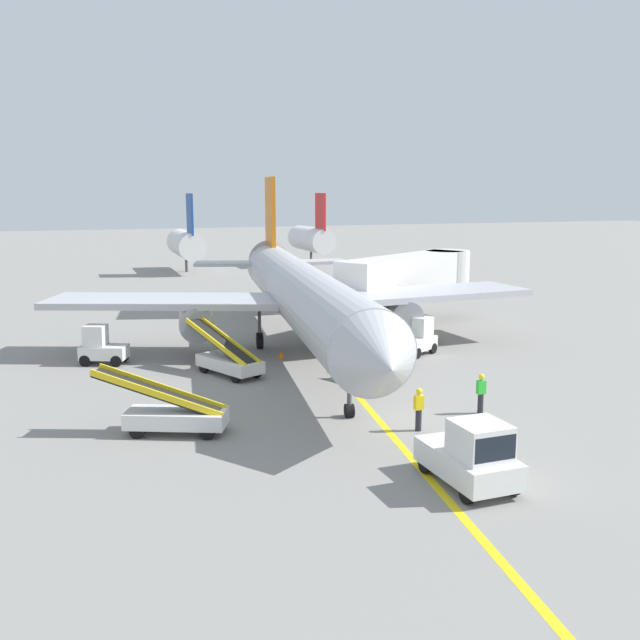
{
  "coord_description": "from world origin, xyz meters",
  "views": [
    {
      "loc": [
        -11.54,
        -24.97,
        9.17
      ],
      "look_at": [
        0.56,
        9.4,
        2.5
      ],
      "focal_mm": 39.99,
      "sensor_mm": 36.0,
      "label": 1
    }
  ],
  "objects_px": {
    "airliner": "(301,293)",
    "baggage_tug_near_wing": "(418,338)",
    "pushback_tug": "(472,456)",
    "safety_cone_nose_left": "(102,368)",
    "belt_loader_forward_hold": "(173,414)",
    "ground_crew_wing_walker": "(481,392)",
    "ground_crew_marshaller": "(419,408)",
    "baggage_cart_loaded": "(371,371)",
    "safety_cone_nose_right": "(281,355)",
    "jet_bridge": "(415,274)",
    "belt_loader_aft_hold": "(228,360)",
    "baggage_tug_by_cargo_door": "(101,347)"
  },
  "relations": [
    {
      "from": "airliner",
      "to": "baggage_tug_near_wing",
      "type": "xyz_separation_m",
      "value": [
        6.14,
        -2.6,
        -2.49
      ]
    },
    {
      "from": "pushback_tug",
      "to": "safety_cone_nose_left",
      "type": "relative_size",
      "value": 8.3
    },
    {
      "from": "belt_loader_forward_hold",
      "to": "ground_crew_wing_walker",
      "type": "bearing_deg",
      "value": -8.16
    },
    {
      "from": "baggage_tug_near_wing",
      "to": "ground_crew_marshaller",
      "type": "bearing_deg",
      "value": -117.04
    },
    {
      "from": "baggage_cart_loaded",
      "to": "ground_crew_wing_walker",
      "type": "distance_m",
      "value": 6.7
    },
    {
      "from": "safety_cone_nose_right",
      "to": "belt_loader_forward_hold",
      "type": "bearing_deg",
      "value": -125.15
    },
    {
      "from": "ground_crew_wing_walker",
      "to": "safety_cone_nose_right",
      "type": "height_order",
      "value": "ground_crew_wing_walker"
    },
    {
      "from": "jet_bridge",
      "to": "safety_cone_nose_left",
      "type": "relative_size",
      "value": 27.96
    },
    {
      "from": "pushback_tug",
      "to": "ground_crew_marshaller",
      "type": "distance_m",
      "value": 5.31
    },
    {
      "from": "baggage_cart_loaded",
      "to": "safety_cone_nose_left",
      "type": "xyz_separation_m",
      "value": [
        -12.28,
        6.07,
        -0.25
      ]
    },
    {
      "from": "belt_loader_forward_hold",
      "to": "baggage_cart_loaded",
      "type": "distance_m",
      "value": 11.11
    },
    {
      "from": "baggage_tug_near_wing",
      "to": "baggage_cart_loaded",
      "type": "distance_m",
      "value": 6.52
    },
    {
      "from": "pushback_tug",
      "to": "belt_loader_forward_hold",
      "type": "height_order",
      "value": "belt_loader_forward_hold"
    },
    {
      "from": "baggage_tug_near_wing",
      "to": "pushback_tug",
      "type": "bearing_deg",
      "value": -111.95
    },
    {
      "from": "pushback_tug",
      "to": "baggage_tug_near_wing",
      "type": "distance_m",
      "value": 18.31
    },
    {
      "from": "pushback_tug",
      "to": "belt_loader_aft_hold",
      "type": "distance_m",
      "value": 16.59
    },
    {
      "from": "airliner",
      "to": "belt_loader_aft_hold",
      "type": "relative_size",
      "value": 6.96
    },
    {
      "from": "ground_crew_wing_walker",
      "to": "airliner",
      "type": "bearing_deg",
      "value": 105.07
    },
    {
      "from": "jet_bridge",
      "to": "ground_crew_wing_walker",
      "type": "relative_size",
      "value": 7.24
    },
    {
      "from": "baggage_tug_by_cargo_door",
      "to": "safety_cone_nose_left",
      "type": "distance_m",
      "value": 1.95
    },
    {
      "from": "belt_loader_forward_hold",
      "to": "safety_cone_nose_right",
      "type": "bearing_deg",
      "value": 54.85
    },
    {
      "from": "belt_loader_aft_hold",
      "to": "safety_cone_nose_right",
      "type": "distance_m",
      "value": 4.28
    },
    {
      "from": "jet_bridge",
      "to": "baggage_cart_loaded",
      "type": "distance_m",
      "value": 15.47
    },
    {
      "from": "belt_loader_aft_hold",
      "to": "safety_cone_nose_right",
      "type": "xyz_separation_m",
      "value": [
        3.47,
        2.44,
        -0.56
      ]
    },
    {
      "from": "baggage_cart_loaded",
      "to": "baggage_tug_near_wing",
      "type": "bearing_deg",
      "value": 42.2
    },
    {
      "from": "belt_loader_aft_hold",
      "to": "pushback_tug",
      "type": "bearing_deg",
      "value": -75.03
    },
    {
      "from": "jet_bridge",
      "to": "pushback_tug",
      "type": "relative_size",
      "value": 3.37
    },
    {
      "from": "ground_crew_wing_walker",
      "to": "safety_cone_nose_left",
      "type": "height_order",
      "value": "ground_crew_wing_walker"
    },
    {
      "from": "airliner",
      "to": "belt_loader_forward_hold",
      "type": "height_order",
      "value": "airliner"
    },
    {
      "from": "ground_crew_wing_walker",
      "to": "baggage_tug_by_cargo_door",
      "type": "bearing_deg",
      "value": 135.54
    },
    {
      "from": "belt_loader_forward_hold",
      "to": "safety_cone_nose_right",
      "type": "height_order",
      "value": "belt_loader_forward_hold"
    },
    {
      "from": "baggage_tug_by_cargo_door",
      "to": "belt_loader_aft_hold",
      "type": "relative_size",
      "value": 0.54
    },
    {
      "from": "pushback_tug",
      "to": "belt_loader_forward_hold",
      "type": "relative_size",
      "value": 0.72
    },
    {
      "from": "ground_crew_marshaller",
      "to": "safety_cone_nose_right",
      "type": "xyz_separation_m",
      "value": [
        -1.66,
        13.23,
        -0.69
      ]
    },
    {
      "from": "belt_loader_aft_hold",
      "to": "baggage_cart_loaded",
      "type": "distance_m",
      "value": 7.18
    },
    {
      "from": "ground_crew_wing_walker",
      "to": "safety_cone_nose_right",
      "type": "distance_m",
      "value": 13.19
    },
    {
      "from": "belt_loader_forward_hold",
      "to": "ground_crew_marshaller",
      "type": "relative_size",
      "value": 3.0
    },
    {
      "from": "baggage_cart_loaded",
      "to": "ground_crew_marshaller",
      "type": "bearing_deg",
      "value": -99.07
    },
    {
      "from": "safety_cone_nose_left",
      "to": "airliner",
      "type": "bearing_deg",
      "value": 4.69
    },
    {
      "from": "pushback_tug",
      "to": "airliner",
      "type": "bearing_deg",
      "value": 87.95
    },
    {
      "from": "safety_cone_nose_left",
      "to": "safety_cone_nose_right",
      "type": "xyz_separation_m",
      "value": [
        9.44,
        -0.22,
        0.0
      ]
    },
    {
      "from": "safety_cone_nose_right",
      "to": "ground_crew_marshaller",
      "type": "bearing_deg",
      "value": -82.84
    },
    {
      "from": "belt_loader_forward_hold",
      "to": "belt_loader_aft_hold",
      "type": "distance_m",
      "value": 8.81
    },
    {
      "from": "pushback_tug",
      "to": "belt_loader_aft_hold",
      "type": "height_order",
      "value": "belt_loader_aft_hold"
    },
    {
      "from": "belt_loader_aft_hold",
      "to": "safety_cone_nose_left",
      "type": "distance_m",
      "value": 6.56
    },
    {
      "from": "baggage_tug_near_wing",
      "to": "ground_crew_marshaller",
      "type": "distance_m",
      "value": 13.19
    },
    {
      "from": "airliner",
      "to": "baggage_cart_loaded",
      "type": "bearing_deg",
      "value": -79.23
    },
    {
      "from": "baggage_tug_by_cargo_door",
      "to": "ground_crew_wing_walker",
      "type": "distance_m",
      "value": 20.26
    },
    {
      "from": "airliner",
      "to": "baggage_tug_by_cargo_door",
      "type": "distance_m",
      "value": 11.21
    },
    {
      "from": "jet_bridge",
      "to": "baggage_tug_by_cargo_door",
      "type": "xyz_separation_m",
      "value": [
        -20.86,
        -4.56,
        -2.62
      ]
    }
  ]
}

